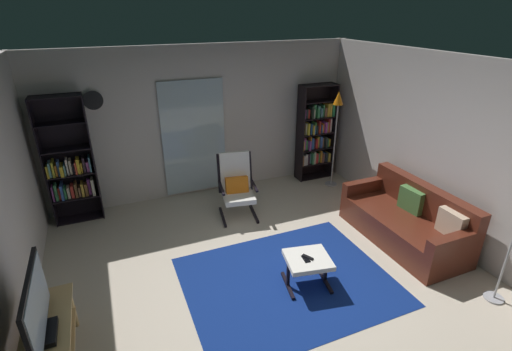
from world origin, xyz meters
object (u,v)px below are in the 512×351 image
object	(u,v)px
bookshelf_near_sofa	(315,134)
wall_clock	(93,100)
bookshelf_near_tv	(70,167)
lounge_armchair	(237,184)
ottoman	(308,262)
television	(37,310)
leather_sofa	(407,222)
tv_stand	(50,351)
floor_lamp_by_shelf	(337,112)
cell_phone	(306,259)
tv_remote	(308,257)

from	to	relation	value
bookshelf_near_sofa	wall_clock	distance (m)	3.95
bookshelf_near_tv	lounge_armchair	size ratio (longest dim) A/B	1.95
bookshelf_near_sofa	ottoman	distance (m)	3.34
television	lounge_armchair	distance (m)	3.41
bookshelf_near_tv	leather_sofa	distance (m)	5.11
television	ottoman	distance (m)	2.81
leather_sofa	tv_stand	bearing A→B (deg)	-173.26
tv_stand	floor_lamp_by_shelf	xyz separation A→B (m)	(4.63, 2.56, 1.07)
leather_sofa	cell_phone	world-z (taller)	leather_sofa
bookshelf_near_sofa	floor_lamp_by_shelf	size ratio (longest dim) A/B	1.03
lounge_armchair	bookshelf_near_tv	bearing A→B (deg)	160.53
bookshelf_near_sofa	cell_phone	bearing A→B (deg)	-122.37
ottoman	cell_phone	world-z (taller)	cell_phone
leather_sofa	cell_phone	bearing A→B (deg)	-170.19
cell_phone	lounge_armchair	bearing A→B (deg)	100.18
bookshelf_near_tv	tv_remote	world-z (taller)	bookshelf_near_tv
ottoman	tv_remote	bearing A→B (deg)	-161.83
ottoman	wall_clock	world-z (taller)	wall_clock
lounge_armchair	floor_lamp_by_shelf	world-z (taller)	floor_lamp_by_shelf
tv_stand	bookshelf_near_sofa	bearing A→B (deg)	33.91
bookshelf_near_tv	cell_phone	xyz separation A→B (m)	(2.54, -2.85, -0.49)
bookshelf_near_sofa	ottoman	world-z (taller)	bookshelf_near_sofa
bookshelf_near_sofa	tv_stand	bearing A→B (deg)	-146.09
cell_phone	tv_stand	bearing A→B (deg)	-169.21
cell_phone	wall_clock	bearing A→B (deg)	130.58
leather_sofa	ottoman	distance (m)	1.85
television	tv_remote	distance (m)	2.79
bookshelf_near_tv	cell_phone	world-z (taller)	bookshelf_near_tv
ottoman	cell_phone	distance (m)	0.09
television	ottoman	bearing A→B (deg)	4.86
tv_stand	leather_sofa	size ratio (longest dim) A/B	0.72
cell_phone	wall_clock	xyz separation A→B (m)	(-2.05, 2.99, 1.45)
bookshelf_near_tv	ottoman	bearing A→B (deg)	-47.66
tv_remote	wall_clock	size ratio (longest dim) A/B	0.50
television	bookshelf_near_sofa	distance (m)	5.42
bookshelf_near_sofa	cell_phone	distance (m)	3.36
leather_sofa	ottoman	world-z (taller)	leather_sofa
bookshelf_near_sofa	tv_remote	xyz separation A→B (m)	(-1.74, -2.79, -0.49)
ottoman	tv_remote	xyz separation A→B (m)	(-0.01, -0.00, 0.08)
bookshelf_near_tv	floor_lamp_by_shelf	distance (m)	4.51
tv_remote	wall_clock	world-z (taller)	wall_clock
ottoman	floor_lamp_by_shelf	xyz separation A→B (m)	(1.87, 2.32, 1.09)
bookshelf_near_sofa	lounge_armchair	xyz separation A→B (m)	(-1.92, -0.81, -0.37)
wall_clock	floor_lamp_by_shelf	bearing A→B (deg)	-9.39
bookshelf_near_sofa	bookshelf_near_tv	bearing A→B (deg)	179.46
tv_remote	bookshelf_near_sofa	bearing A→B (deg)	29.32
television	tv_stand	bearing A→B (deg)	-168.77
cell_phone	floor_lamp_by_shelf	distance (m)	3.18
tv_stand	leather_sofa	distance (m)	4.62
bookshelf_near_tv	bookshelf_near_sofa	distance (m)	4.32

